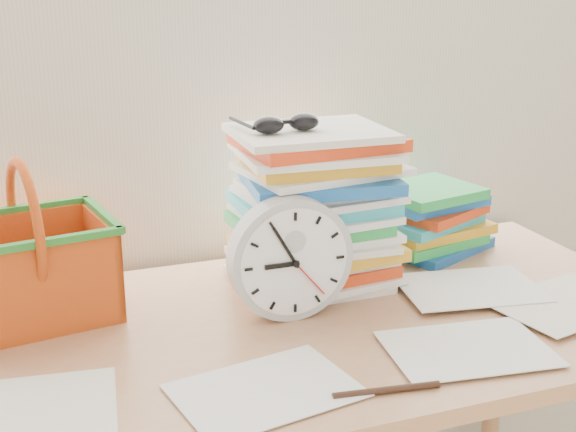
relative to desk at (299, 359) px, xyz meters
name	(u,v)px	position (x,y,z in m)	size (l,w,h in m)	color
desk	(299,359)	(0.00, 0.00, 0.00)	(1.40, 0.70, 0.75)	#B27B53
paper_stack	(314,207)	(0.09, 0.16, 0.23)	(0.32, 0.26, 0.31)	white
clock	(290,258)	(-0.01, 0.03, 0.19)	(0.22, 0.22, 0.04)	#AFB0B3
sunglasses	(286,123)	(0.03, 0.14, 0.41)	(0.15, 0.12, 0.04)	black
book_stack	(434,219)	(0.41, 0.23, 0.15)	(0.25, 0.20, 0.15)	white
basket	(27,242)	(-0.44, 0.19, 0.22)	(0.29, 0.22, 0.29)	#E25616
pen	(386,390)	(0.03, -0.28, 0.08)	(0.01, 0.01, 0.17)	black
scattered_papers	(299,318)	(0.00, 0.00, 0.08)	(1.26, 0.42, 0.02)	white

